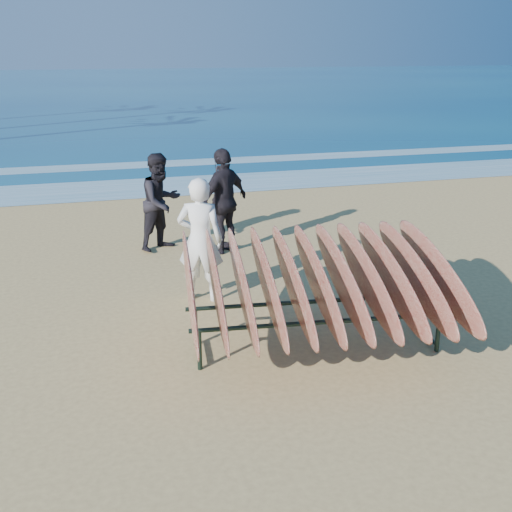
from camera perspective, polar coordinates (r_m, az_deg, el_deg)
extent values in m
plane|color=tan|center=(8.25, 1.53, -7.97)|extent=(120.00, 120.00, 0.00)
plane|color=navy|center=(62.21, -14.18, 14.37)|extent=(160.00, 160.00, 0.00)
plane|color=white|center=(17.58, -8.24, 6.13)|extent=(160.00, 160.00, 0.00)
plane|color=white|center=(21.00, -9.58, 8.03)|extent=(160.00, 160.00, 0.00)
cylinder|color=black|center=(7.61, -5.05, -8.33)|extent=(0.06, 0.06, 0.50)
cylinder|color=black|center=(8.31, 15.88, -6.59)|extent=(0.06, 0.06, 0.50)
cylinder|color=black|center=(8.19, -5.40, -6.31)|extent=(0.06, 0.06, 0.50)
cylinder|color=black|center=(8.85, 14.15, -4.88)|extent=(0.06, 0.06, 0.50)
cylinder|color=black|center=(7.72, 5.97, -5.87)|extent=(3.19, 0.43, 0.06)
cylinder|color=black|center=(8.30, 4.82, -4.07)|extent=(3.19, 0.43, 0.06)
cylinder|color=black|center=(7.97, -5.19, -8.39)|extent=(0.12, 0.65, 0.04)
cylinder|color=black|center=(8.65, 14.89, -6.74)|extent=(0.12, 0.65, 0.04)
ellipsoid|color=#5E0A06|center=(7.63, -5.90, -2.74)|extent=(0.39, 2.76, 1.12)
ellipsoid|color=#5E0A06|center=(7.65, -3.58, -2.62)|extent=(0.39, 2.76, 1.12)
ellipsoid|color=#5E0A06|center=(7.68, -1.28, -2.49)|extent=(0.39, 2.76, 1.12)
ellipsoid|color=#5E0A06|center=(7.73, 1.00, -2.36)|extent=(0.39, 2.76, 1.12)
ellipsoid|color=#5E0A06|center=(7.79, 3.25, -2.23)|extent=(0.39, 2.76, 1.12)
ellipsoid|color=#5E0A06|center=(7.86, 5.46, -2.10)|extent=(0.39, 2.76, 1.12)
ellipsoid|color=#5E0A06|center=(7.94, 7.63, -1.96)|extent=(0.39, 2.76, 1.12)
ellipsoid|color=#5E0A06|center=(8.03, 9.75, -1.83)|extent=(0.39, 2.76, 1.12)
ellipsoid|color=#5E0A06|center=(8.13, 11.82, -1.70)|extent=(0.39, 2.76, 1.12)
ellipsoid|color=#5E0A06|center=(8.24, 13.84, -1.57)|extent=(0.39, 2.76, 1.12)
ellipsoid|color=#5E0A06|center=(8.37, 15.80, -1.44)|extent=(0.39, 2.76, 1.12)
imported|color=white|center=(9.42, -4.98, 1.44)|extent=(0.80, 0.67, 1.86)
imported|color=black|center=(11.95, -8.44, 4.78)|extent=(1.10, 1.05, 1.80)
imported|color=black|center=(11.67, -2.84, 4.91)|extent=(1.19, 1.03, 1.91)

